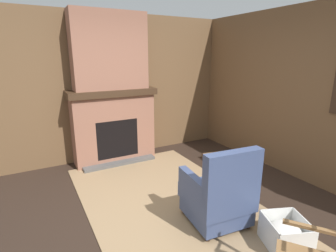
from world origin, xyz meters
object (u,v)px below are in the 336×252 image
Objects in this scene: armchair at (219,196)px; laundry_basket at (285,233)px; storage_case at (121,84)px; oil_lamp_vase at (96,84)px; firewood_stack at (216,157)px.

armchair is 0.75m from laundry_basket.
storage_case is (-2.48, -0.25, 1.04)m from armchair.
storage_case is at bearing -169.04° from laundry_basket.
oil_lamp_vase reaches higher than storage_case.
storage_case reaches higher than firewood_stack.
armchair is 1.96m from firewood_stack.
oil_lamp_vase is at bearing -161.57° from laundry_basket.
laundry_basket is at bearing -21.63° from firewood_stack.
storage_case is at bearing 89.99° from oil_lamp_vase.
storage_case reaches higher than laundry_basket.
oil_lamp_vase is (-3.12, -1.04, 1.26)m from laundry_basket.
armchair is at bearing -38.40° from firewood_stack.
oil_lamp_vase is (-0.96, -1.89, 1.36)m from firewood_stack.
laundry_basket is at bearing 18.43° from oil_lamp_vase.
armchair is at bearing -151.09° from laundry_basket.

